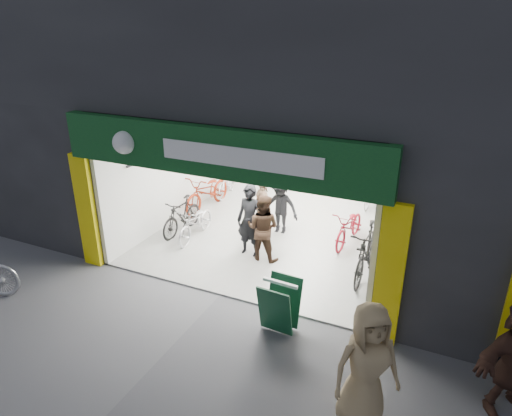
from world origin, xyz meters
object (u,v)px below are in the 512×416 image
Objects in this scene: bike_right_front at (366,252)px; sandwich_board at (280,304)px; pedestrian_near at (366,367)px; bike_left_front at (196,222)px.

sandwich_board is at bearing -111.34° from bike_right_front.
pedestrian_near is (0.80, -3.88, 0.36)m from bike_right_front.
bike_left_front is at bearing 107.13° from pedestrian_near.
sandwich_board is at bearing 106.91° from pedestrian_near.
bike_right_front is 2.04× the size of sandwich_board.
bike_right_front is at bearing 71.37° from sandwich_board.
bike_right_front is at bearing 66.48° from pedestrian_near.
bike_left_front is 0.85× the size of bike_right_front.
bike_right_front reaches higher than sandwich_board.
bike_left_front is at bearing 179.77° from bike_right_front.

